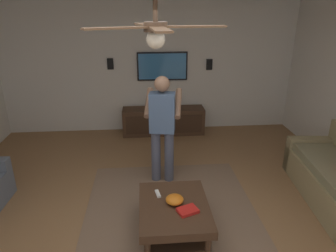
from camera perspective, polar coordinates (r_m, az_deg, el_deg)
ground_plane at (r=3.81m, az=-1.42°, el=-20.00°), size 8.26×8.26×0.00m
wall_back_tv at (r=6.46m, az=-3.39°, el=10.79°), size 0.10×6.25×2.67m
area_rug at (r=4.01m, az=0.80°, el=-17.45°), size 2.84×2.23×0.01m
coffee_table at (r=3.67m, az=1.14°, el=-15.88°), size 1.00×0.80×0.40m
media_console at (r=6.43m, az=-0.86°, el=0.97°), size 0.45×1.70×0.55m
tv at (r=6.37m, az=-1.07°, el=11.15°), size 0.05×1.04×0.58m
person_standing at (r=4.43m, az=-1.06°, el=0.43°), size 0.59×0.60×1.64m
bowl at (r=3.61m, az=1.25°, el=-13.63°), size 0.21×0.21×0.09m
remote_white at (r=3.77m, az=-1.92°, el=-12.59°), size 0.16×0.07×0.02m
book at (r=3.50m, az=3.71°, el=-15.54°), size 0.23×0.26×0.04m
vase_round at (r=6.33m, az=-1.00°, el=4.31°), size 0.22×0.22×0.22m
wall_speaker_left at (r=6.51m, az=7.76°, el=11.38°), size 0.06×0.12×0.22m
wall_speaker_right at (r=6.39m, az=-10.77°, el=11.40°), size 0.06×0.12×0.22m
ceiling_fan at (r=2.63m, az=-2.40°, el=17.47°), size 1.20×1.18×0.46m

